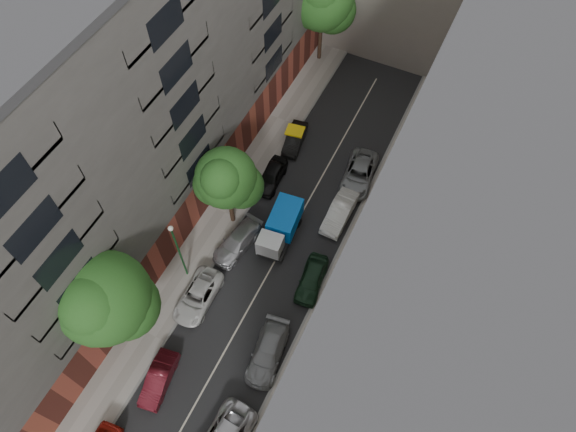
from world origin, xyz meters
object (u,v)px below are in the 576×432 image
Objects in this scene: car_left_2 at (198,296)px; car_left_5 at (295,139)px; car_left_4 at (271,176)px; car_right_1 at (268,353)px; car_right_2 at (312,279)px; car_left_1 at (159,379)px; tree_far at (323,2)px; tree_mid at (227,181)px; pedestrian at (376,235)px; lamp_post at (177,247)px; tree_near at (104,301)px; car_left_3 at (237,242)px; car_right_3 at (340,212)px; car_right_4 at (359,174)px; tarp_truck at (281,226)px.

car_left_5 is (-0.08, 16.30, 0.00)m from car_left_2.
car_right_1 is (6.40, -13.29, 0.00)m from car_left_4.
car_right_2 is at bearing -49.49° from car_left_4.
car_left_1 is 12.36m from car_right_2.
tree_mid is at bearing -85.65° from tree_far.
car_left_2 is at bearing 39.05° from pedestrian.
car_left_4 is at bearing 80.50° from lamp_post.
tree_near is at bearing -170.35° from car_right_1.
car_left_1 is 0.99× the size of car_left_5.
pedestrian is at bearing 37.42° from car_left_3.
pedestrian is at bearing 43.54° from car_left_2.
tree_far is (-9.27, 22.49, 5.71)m from car_right_2.
car_left_3 is (-0.32, 11.20, 0.03)m from car_left_1.
car_right_2 is (6.34, -0.40, 0.04)m from car_left_3.
car_left_3 is 5.60m from lamp_post.
car_left_5 is (-0.48, 11.20, -0.02)m from car_left_3.
pedestrian is (3.36, 11.51, 0.36)m from car_right_1.
tree_near is at bearing -99.44° from lamp_post.
car_right_3 is at bearing 53.72° from car_left_3.
car_right_4 is at bearing 66.08° from car_left_1.
car_right_2 reaches higher than car_left_2.
car_right_1 is at bearing 66.82° from pedestrian.
tree_far is at bearing 89.54° from tree_near.
tree_mid is at bearing 137.23° from car_left_3.
pedestrian is (11.50, 8.64, -3.15)m from lamp_post.
tree_far is at bearing -61.50° from pedestrian.
tree_far reaches higher than tree_mid.
tree_far reaches higher than car_left_5.
car_right_2 is at bearing -68.49° from car_left_5.
tree_mid reaches higher than car_right_2.
car_right_4 is 22.22m from tree_near.
tree_mid is 11.95m from pedestrian.
car_left_3 reaches higher than car_left_5.
tree_mid is 5.71m from lamp_post.
car_right_3 is 19.41m from tree_far.
car_left_5 is 15.44m from lamp_post.
tree_near reaches higher than car_left_4.
car_left_5 is 0.82× the size of car_right_1.
car_left_1 is at bearing -96.89° from car_left_5.
car_right_2 is (3.82, -2.75, -0.53)m from tarp_truck.
car_right_4 is at bearing -63.45° from pedestrian.
car_left_4 is 9.93m from pedestrian.
car_left_2 is at bearing -93.00° from car_left_4.
tree_mid is (-7.72, 2.19, 4.73)m from car_right_2.
pedestrian reaches higher than car_left_4.
car_left_2 reaches higher than car_left_1.
car_right_3 is 2.47× the size of pedestrian.
tree_near is at bearing -142.93° from car_right_2.
car_left_5 is at bearing 86.61° from car_left_4.
tree_near is at bearing -106.38° from car_left_5.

